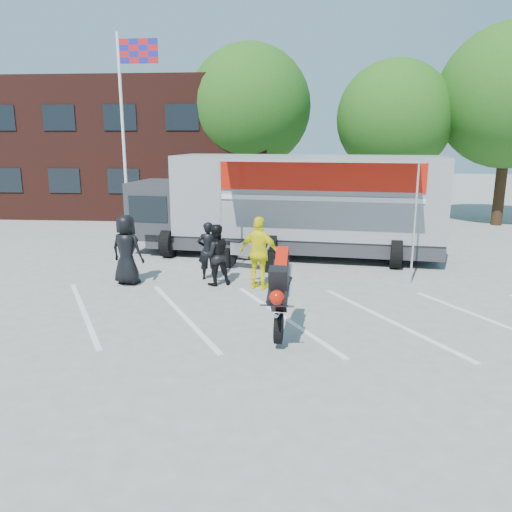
# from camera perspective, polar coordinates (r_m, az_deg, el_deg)

# --- Properties ---
(ground) EXTENTS (100.00, 100.00, 0.00)m
(ground) POSITION_cam_1_polar(r_m,az_deg,el_deg) (10.76, 1.99, -8.86)
(ground) COLOR #9C9C97
(ground) RESTS_ON ground
(parking_bay_lines) EXTENTS (18.09, 13.33, 0.01)m
(parking_bay_lines) POSITION_cam_1_polar(r_m,az_deg,el_deg) (11.68, 2.22, -6.98)
(parking_bay_lines) COLOR white
(parking_bay_lines) RESTS_ON ground
(office_building) EXTENTS (18.00, 8.00, 7.00)m
(office_building) POSITION_cam_1_polar(r_m,az_deg,el_deg) (29.84, -16.18, 11.77)
(office_building) COLOR #411B15
(office_building) RESTS_ON ground
(flagpole) EXTENTS (1.61, 0.12, 8.00)m
(flagpole) POSITION_cam_1_polar(r_m,az_deg,el_deg) (21.06, -14.40, 15.65)
(flagpole) COLOR white
(flagpole) RESTS_ON ground
(tree_left) EXTENTS (6.12, 6.12, 8.64)m
(tree_left) POSITION_cam_1_polar(r_m,az_deg,el_deg) (26.10, -0.75, 16.66)
(tree_left) COLOR #382314
(tree_left) RESTS_ON ground
(tree_mid) EXTENTS (5.44, 5.44, 7.68)m
(tree_mid) POSITION_cam_1_polar(r_m,az_deg,el_deg) (25.38, 15.54, 14.89)
(tree_mid) COLOR #382314
(tree_mid) RESTS_ON ground
(tree_right) EXTENTS (6.46, 6.46, 9.12)m
(tree_right) POSITION_cam_1_polar(r_m,az_deg,el_deg) (26.31, 27.06, 15.92)
(tree_right) COLOR #382314
(tree_right) RESTS_ON ground
(transporter_truck) EXTENTS (11.49, 6.53, 3.48)m
(transporter_truck) POSITION_cam_1_polar(r_m,az_deg,el_deg) (17.69, 4.04, 0.04)
(transporter_truck) COLOR gray
(transporter_truck) RESTS_ON ground
(parked_motorcycle) EXTENTS (2.26, 1.39, 1.12)m
(parked_motorcycle) POSITION_cam_1_polar(r_m,az_deg,el_deg) (15.73, -0.94, -1.62)
(parked_motorcycle) COLOR #A5A5AA
(parked_motorcycle) RESTS_ON ground
(stunt_bike_rider) EXTENTS (0.93, 1.79, 2.05)m
(stunt_bike_rider) POSITION_cam_1_polar(r_m,az_deg,el_deg) (10.77, 2.97, -8.84)
(stunt_bike_rider) COLOR black
(stunt_bike_rider) RESTS_ON ground
(spectator_leather_a) EXTENTS (1.11, 0.89, 1.98)m
(spectator_leather_a) POSITION_cam_1_polar(r_m,az_deg,el_deg) (14.51, -14.57, 0.69)
(spectator_leather_a) COLOR black
(spectator_leather_a) RESTS_ON ground
(spectator_leather_b) EXTENTS (0.67, 0.48, 1.71)m
(spectator_leather_b) POSITION_cam_1_polar(r_m,az_deg,el_deg) (14.61, -5.48, 0.60)
(spectator_leather_b) COLOR black
(spectator_leather_b) RESTS_ON ground
(spectator_leather_c) EXTENTS (1.04, 0.94, 1.73)m
(spectator_leather_c) POSITION_cam_1_polar(r_m,az_deg,el_deg) (14.02, -4.65, 0.13)
(spectator_leather_c) COLOR black
(spectator_leather_c) RESTS_ON ground
(spectator_hivis) EXTENTS (1.27, 0.88, 2.01)m
(spectator_hivis) POSITION_cam_1_polar(r_m,az_deg,el_deg) (13.57, 0.41, 0.33)
(spectator_hivis) COLOR #FFF50D
(spectator_hivis) RESTS_ON ground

